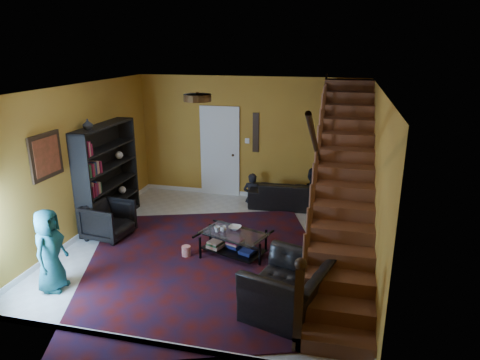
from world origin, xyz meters
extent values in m
plane|color=beige|center=(0.00, 0.00, 0.00)|extent=(5.50, 5.50, 0.00)
plane|color=#A16B23|center=(0.00, 2.75, 1.40)|extent=(5.20, 0.00, 5.20)
plane|color=#A16B23|center=(0.00, -2.75, 1.40)|extent=(5.20, 0.00, 5.20)
plane|color=#A16B23|center=(-2.60, 0.00, 1.40)|extent=(0.00, 5.50, 5.50)
plane|color=#A16B23|center=(2.60, 0.00, 1.40)|extent=(0.00, 5.50, 5.50)
plane|color=white|center=(0.00, 0.00, 2.80)|extent=(5.50, 5.50, 0.00)
cube|color=silver|center=(0.00, 2.74, 0.05)|extent=(5.20, 0.02, 0.10)
cube|color=silver|center=(-2.59, 0.00, 0.05)|extent=(0.02, 5.50, 0.10)
cube|color=#A16B23|center=(2.12, 0.00, 1.32)|extent=(0.95, 4.92, 2.83)
cube|color=black|center=(1.67, 0.00, 1.40)|extent=(0.04, 5.02, 3.02)
cylinder|color=black|center=(1.70, 0.00, 1.85)|extent=(0.07, 4.20, 2.44)
cube|color=black|center=(1.70, -2.40, 0.55)|extent=(0.10, 0.10, 1.10)
cube|color=black|center=(-2.41, 0.60, 1.00)|extent=(0.35, 1.80, 2.00)
cube|color=black|center=(-2.41, 0.60, 0.40)|extent=(0.35, 1.72, 0.03)
cube|color=black|center=(-2.41, 0.60, 1.16)|extent=(0.35, 1.72, 0.03)
cube|color=silver|center=(-0.70, 2.73, 1.02)|extent=(0.82, 0.05, 2.05)
cube|color=maroon|center=(-2.57, -0.90, 1.75)|extent=(0.04, 0.74, 0.74)
cube|color=black|center=(0.15, 2.73, 1.55)|extent=(0.14, 0.03, 0.90)
cylinder|color=#3F2814|center=(0.00, -0.80, 2.74)|extent=(0.40, 0.40, 0.10)
cube|color=#400D0B|center=(0.03, -0.70, 0.01)|extent=(5.08, 5.42, 0.02)
imported|color=black|center=(1.14, 2.30, 0.29)|extent=(2.05, 0.88, 0.59)
imported|color=black|center=(-2.05, -0.10, 0.35)|extent=(0.86, 0.84, 0.70)
imported|color=black|center=(1.50, -1.67, 0.37)|extent=(1.28, 1.37, 0.74)
imported|color=black|center=(0.16, 2.35, 0.12)|extent=(0.43, 0.30, 1.15)
imported|color=black|center=(1.50, 2.35, 0.23)|extent=(0.72, 0.60, 1.36)
imported|color=#195D60|center=(-1.95, -1.88, 0.63)|extent=(0.45, 0.65, 1.26)
cube|color=black|center=(-0.13, -0.52, 0.20)|extent=(0.04, 0.04, 0.40)
cube|color=black|center=(0.89, -0.52, 0.20)|extent=(0.04, 0.04, 0.40)
cube|color=black|center=(-0.13, 0.05, 0.20)|extent=(0.04, 0.04, 0.40)
cube|color=black|center=(0.89, 0.05, 0.20)|extent=(0.04, 0.04, 0.40)
cube|color=black|center=(0.38, -0.24, 0.11)|extent=(1.15, 0.89, 0.02)
cube|color=silver|center=(0.38, -0.24, 0.40)|extent=(1.23, 0.96, 0.02)
imported|color=#999999|center=(0.19, -0.22, 0.46)|extent=(0.15, 0.15, 0.09)
imported|color=#999999|center=(0.09, -0.26, 0.46)|extent=(0.12, 0.12, 0.10)
imported|color=#999999|center=(0.36, -0.08, 0.44)|extent=(0.23, 0.23, 0.05)
imported|color=#999999|center=(-2.41, 0.10, 2.10)|extent=(0.18, 0.18, 0.19)
cylinder|color=red|center=(-0.39, -0.49, 0.11)|extent=(0.17, 0.17, 0.17)
camera|label=1|loc=(2.03, -6.66, 3.48)|focal=32.00mm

